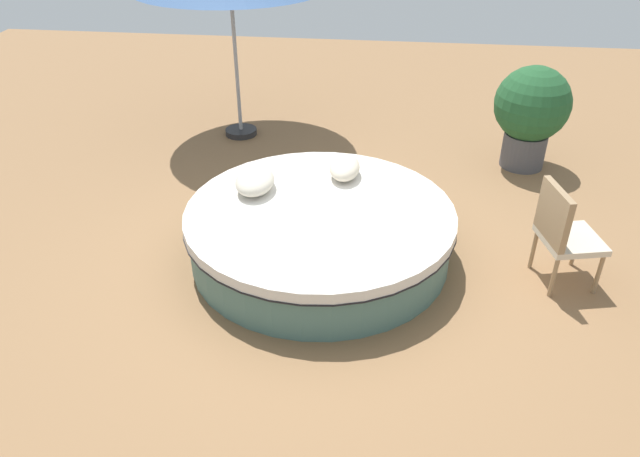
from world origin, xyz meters
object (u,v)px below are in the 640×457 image
(round_bed, at_px, (320,232))
(planter, at_px, (531,111))
(patio_chair, at_px, (563,230))
(throw_pillow_0, at_px, (345,167))
(throw_pillow_1, at_px, (255,181))

(round_bed, relative_size, planter, 2.03)
(patio_chair, relative_size, planter, 0.77)
(round_bed, xyz_separation_m, throw_pillow_0, (-0.72, 0.17, 0.36))
(throw_pillow_0, height_order, throw_pillow_1, same)
(round_bed, xyz_separation_m, planter, (-2.31, 2.31, 0.47))
(throw_pillow_0, height_order, patio_chair, patio_chair)
(round_bed, relative_size, throw_pillow_1, 4.76)
(round_bed, distance_m, throw_pillow_1, 0.84)
(throw_pillow_0, xyz_separation_m, throw_pillow_1, (0.41, -0.86, 0.00))
(round_bed, relative_size, patio_chair, 2.65)
(throw_pillow_1, bearing_deg, throw_pillow_0, 115.47)
(throw_pillow_0, xyz_separation_m, planter, (-1.59, 2.14, 0.11))
(patio_chair, bearing_deg, round_bed, -106.94)
(throw_pillow_0, relative_size, throw_pillow_1, 0.94)
(round_bed, height_order, throw_pillow_0, throw_pillow_0)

